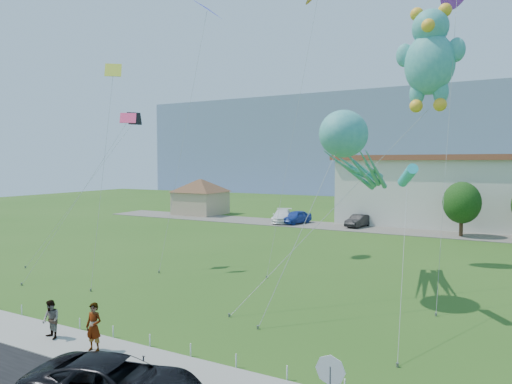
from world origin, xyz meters
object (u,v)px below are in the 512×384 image
(pedestrian_right, at_px, (51,320))
(parked_car_blue, at_px, (296,217))
(pedestrian_left, at_px, (94,327))
(pavilion, at_px, (201,193))
(octopus_kite, at_px, (351,150))
(parked_car_black, at_px, (358,221))
(stop_sign, at_px, (330,379))
(parked_car_white, at_px, (282,216))
(teddy_bear_kite, at_px, (430,56))

(pedestrian_right, height_order, parked_car_blue, pedestrian_right)
(pedestrian_left, relative_size, parked_car_blue, 0.41)
(pedestrian_left, bearing_deg, pavilion, 112.74)
(pedestrian_left, height_order, octopus_kite, octopus_kite)
(pedestrian_left, bearing_deg, parked_car_black, 83.23)
(pavilion, relative_size, stop_sign, 3.68)
(pedestrian_right, xyz_separation_m, parked_car_blue, (-5.15, 37.80, -0.06))
(stop_sign, bearing_deg, pavilion, 128.44)
(parked_car_blue, relative_size, octopus_kite, 0.35)
(pavilion, distance_m, octopus_kite, 41.35)
(pedestrian_right, bearing_deg, parked_car_white, 113.05)
(octopus_kite, height_order, teddy_bear_kite, teddy_bear_kite)
(pedestrian_left, height_order, parked_car_blue, pedestrian_left)
(parked_car_white, xyz_separation_m, octopus_kite, (15.82, -25.28, 7.19))
(pavilion, relative_size, parked_car_blue, 2.01)
(pavilion, bearing_deg, octopus_kite, -43.33)
(pedestrian_right, bearing_deg, pavilion, 129.88)
(parked_car_black, bearing_deg, teddy_bear_kite, -54.32)
(teddy_bear_kite, bearing_deg, pedestrian_right, -124.99)
(stop_sign, height_order, pedestrian_right, stop_sign)
(parked_car_white, xyz_separation_m, parked_car_blue, (1.83, -0.08, -0.00))
(parked_car_blue, height_order, parked_car_black, parked_car_blue)
(pavilion, xyz_separation_m, stop_sign, (33.50, -42.21, -1.15))
(pavilion, xyz_separation_m, teddy_bear_kite, (33.21, -23.35, 10.75))
(parked_car_blue, xyz_separation_m, teddy_bear_kite, (17.35, -20.38, 12.94))
(pedestrian_right, bearing_deg, stop_sign, 6.02)
(parked_car_blue, xyz_separation_m, octopus_kite, (13.98, -25.19, 7.19))
(pavilion, distance_m, parked_car_blue, 16.29)
(parked_car_blue, relative_size, teddy_bear_kite, 0.27)
(parked_car_white, bearing_deg, pedestrian_left, -94.90)
(parked_car_black, height_order, octopus_kite, octopus_kite)
(pavilion, relative_size, teddy_bear_kite, 0.55)
(parked_car_white, bearing_deg, octopus_kite, -76.94)
(stop_sign, height_order, parked_car_blue, stop_sign)
(parked_car_blue, distance_m, teddy_bear_kite, 29.72)
(stop_sign, height_order, teddy_bear_kite, teddy_bear_kite)
(pavilion, distance_m, pedestrian_left, 47.15)
(pedestrian_right, distance_m, teddy_bear_kite, 24.86)
(pedestrian_left, bearing_deg, parked_car_white, 96.83)
(parked_car_blue, relative_size, parked_car_black, 1.09)
(pedestrian_left, distance_m, teddy_bear_kite, 23.68)
(pedestrian_left, xyz_separation_m, parked_car_black, (-0.32, 38.57, -0.28))
(parked_car_blue, bearing_deg, pedestrian_left, -64.48)
(pavilion, distance_m, teddy_bear_kite, 42.00)
(pedestrian_right, xyz_separation_m, teddy_bear_kite, (12.19, 17.42, 12.88))
(pedestrian_left, relative_size, parked_car_white, 0.35)
(pedestrian_left, bearing_deg, stop_sign, -15.23)
(stop_sign, relative_size, pedestrian_right, 1.57)
(stop_sign, distance_m, parked_car_white, 43.89)
(stop_sign, xyz_separation_m, parked_car_black, (-10.28, 39.97, -1.12))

